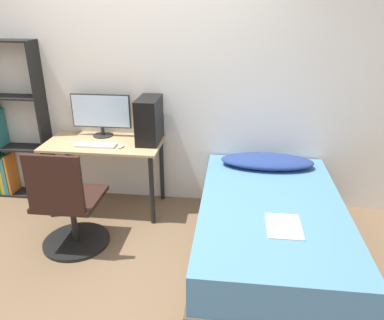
{
  "coord_description": "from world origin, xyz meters",
  "views": [
    {
      "loc": [
        0.89,
        -2.28,
        1.98
      ],
      "look_at": [
        0.55,
        0.6,
        0.75
      ],
      "focal_mm": 35.0,
      "sensor_mm": 36.0,
      "label": 1
    }
  ],
  "objects": [
    {
      "name": "desk",
      "position": [
        -0.36,
        1.01,
        0.61
      ],
      "size": [
        1.13,
        0.59,
        0.72
      ],
      "color": "tan",
      "rests_on": "ground_plane"
    },
    {
      "name": "bookshelf",
      "position": [
        -1.49,
        1.19,
        0.75
      ],
      "size": [
        0.66,
        0.23,
        1.65
      ],
      "color": "black",
      "rests_on": "ground_plane"
    },
    {
      "name": "monitor",
      "position": [
        -0.43,
        1.19,
        0.96
      ],
      "size": [
        0.6,
        0.2,
        0.43
      ],
      "color": "black",
      "rests_on": "desk"
    },
    {
      "name": "pc_tower",
      "position": [
        0.08,
        1.09,
        0.94
      ],
      "size": [
        0.2,
        0.4,
        0.43
      ],
      "color": "black",
      "rests_on": "desk"
    },
    {
      "name": "magazine",
      "position": [
        1.27,
        -0.0,
        0.54
      ],
      "size": [
        0.24,
        0.32,
        0.01
      ],
      "color": "silver",
      "rests_on": "bed"
    },
    {
      "name": "office_chair",
      "position": [
        -0.46,
        0.3,
        0.35
      ],
      "size": [
        0.58,
        0.58,
        0.94
      ],
      "color": "black",
      "rests_on": "ground_plane"
    },
    {
      "name": "bed",
      "position": [
        1.22,
        0.34,
        0.26
      ],
      "size": [
        1.15,
        1.93,
        0.53
      ],
      "color": "#4C3D2D",
      "rests_on": "ground_plane"
    },
    {
      "name": "ground_plane",
      "position": [
        0.0,
        0.0,
        0.0
      ],
      "size": [
        14.0,
        14.0,
        0.0
      ],
      "primitive_type": "plane",
      "color": "brown"
    },
    {
      "name": "pillow",
      "position": [
        1.22,
        1.04,
        0.59
      ],
      "size": [
        0.87,
        0.36,
        0.11
      ],
      "color": "navy",
      "rests_on": "bed"
    },
    {
      "name": "mouse",
      "position": [
        -0.16,
        0.89,
        0.73
      ],
      "size": [
        0.06,
        0.09,
        0.02
      ],
      "color": "silver",
      "rests_on": "desk"
    },
    {
      "name": "keyboard",
      "position": [
        -0.4,
        0.89,
        0.73
      ],
      "size": [
        0.38,
        0.13,
        0.02
      ],
      "color": "silver",
      "rests_on": "desk"
    },
    {
      "name": "wall_back",
      "position": [
        0.0,
        1.33,
        1.25
      ],
      "size": [
        8.0,
        0.05,
        2.5
      ],
      "color": "silver",
      "rests_on": "ground_plane"
    }
  ]
}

